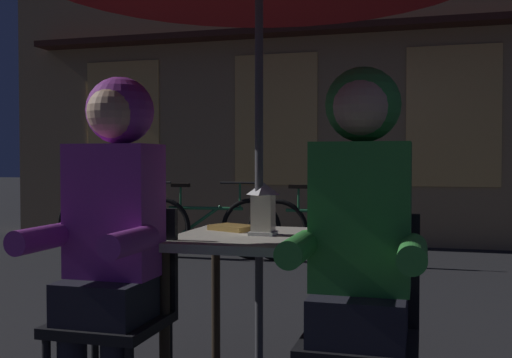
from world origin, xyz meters
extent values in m
cube|color=#B2AD9E|center=(0.00, 0.00, 0.72)|extent=(0.72, 0.72, 0.04)
cylinder|color=#2D2319|center=(-0.31, -0.31, 0.35)|extent=(0.04, 0.04, 0.70)
cylinder|color=#2D2319|center=(0.31, -0.31, 0.35)|extent=(0.04, 0.04, 0.70)
cylinder|color=#2D2319|center=(-0.31, 0.31, 0.35)|extent=(0.04, 0.04, 0.70)
cylinder|color=#2D2319|center=(0.31, 0.31, 0.35)|extent=(0.04, 0.04, 0.70)
cylinder|color=#4C4C51|center=(0.00, 0.00, 1.12)|extent=(0.04, 0.04, 2.25)
cube|color=white|center=(0.01, 0.01, 0.75)|extent=(0.11, 0.11, 0.02)
cube|color=white|center=(0.01, 0.01, 0.84)|extent=(0.09, 0.09, 0.16)
pyramid|color=white|center=(0.01, 0.01, 0.94)|extent=(0.11, 0.11, 0.06)
cube|color=black|center=(-0.48, -0.44, 0.43)|extent=(0.40, 0.40, 0.04)
cube|color=black|center=(-0.48, -0.26, 0.66)|extent=(0.40, 0.03, 0.42)
cube|color=black|center=(0.48, -0.44, 0.43)|extent=(0.40, 0.40, 0.04)
cube|color=black|center=(0.48, -0.26, 0.66)|extent=(0.40, 0.03, 0.42)
cube|color=black|center=(-0.48, -0.44, 0.53)|extent=(0.32, 0.36, 0.16)
cube|color=purple|center=(-0.48, -0.40, 0.87)|extent=(0.34, 0.22, 0.52)
cylinder|color=purple|center=(-0.30, -0.62, 0.78)|extent=(0.09, 0.30, 0.09)
cylinder|color=purple|center=(-0.66, -0.62, 0.78)|extent=(0.09, 0.30, 0.09)
sphere|color=tan|center=(-0.48, -0.40, 1.25)|extent=(0.21, 0.21, 0.21)
sphere|color=purple|center=(-0.48, -0.35, 1.26)|extent=(0.27, 0.27, 0.27)
cube|color=black|center=(0.48, -0.44, 0.53)|extent=(0.32, 0.36, 0.16)
cube|color=#338C38|center=(0.48, -0.40, 0.87)|extent=(0.34, 0.22, 0.52)
cylinder|color=#338C38|center=(0.66, -0.62, 0.78)|extent=(0.09, 0.30, 0.09)
cylinder|color=#338C38|center=(0.30, -0.62, 0.78)|extent=(0.09, 0.30, 0.09)
sphere|color=tan|center=(0.48, -0.40, 1.25)|extent=(0.21, 0.21, 0.21)
sphere|color=#338C38|center=(0.48, -0.35, 1.26)|extent=(0.27, 0.27, 0.27)
cube|color=#937A56|center=(-0.07, 5.40, 3.10)|extent=(10.00, 0.60, 6.20)
cube|color=#E0B260|center=(-3.37, 5.09, 1.60)|extent=(1.10, 0.02, 1.70)
cube|color=#E0B260|center=(-1.17, 5.09, 1.60)|extent=(1.10, 0.02, 1.70)
cube|color=#E0B260|center=(1.03, 5.09, 1.60)|extent=(1.10, 0.02, 1.70)
cube|color=#331914|center=(-0.07, 4.95, 2.70)|extent=(9.00, 0.36, 0.08)
torus|color=black|center=(-2.07, 3.56, 0.33)|extent=(0.66, 0.07, 0.66)
torus|color=black|center=(-3.09, 3.59, 0.33)|extent=(0.66, 0.07, 0.66)
cylinder|color=maroon|center=(-2.58, 3.57, 0.54)|extent=(0.84, 0.06, 0.04)
cylinder|color=maroon|center=(-2.71, 3.58, 0.36)|extent=(0.61, 0.06, 0.44)
cylinder|color=maroon|center=(-2.87, 3.58, 0.66)|extent=(0.02, 0.02, 0.24)
cube|color=black|center=(-2.87, 3.58, 0.79)|extent=(0.20, 0.09, 0.04)
cylinder|color=maroon|center=(-2.20, 3.56, 0.68)|extent=(0.02, 0.02, 0.28)
cylinder|color=black|center=(-2.20, 3.56, 0.82)|extent=(0.44, 0.04, 0.02)
torus|color=black|center=(-1.09, 3.67, 0.33)|extent=(0.66, 0.09, 0.66)
torus|color=black|center=(-2.11, 3.61, 0.33)|extent=(0.66, 0.09, 0.66)
cylinder|color=#236B3D|center=(-1.60, 3.64, 0.54)|extent=(0.84, 0.09, 0.04)
cylinder|color=#236B3D|center=(-1.73, 3.63, 0.36)|extent=(0.61, 0.08, 0.44)
cylinder|color=#236B3D|center=(-1.89, 3.62, 0.66)|extent=(0.02, 0.02, 0.24)
cube|color=black|center=(-1.89, 3.62, 0.79)|extent=(0.20, 0.09, 0.04)
cylinder|color=#236B3D|center=(-1.22, 3.67, 0.68)|extent=(0.02, 0.02, 0.28)
cylinder|color=black|center=(-1.22, 3.67, 0.82)|extent=(0.44, 0.05, 0.02)
torus|color=black|center=(0.23, 3.61, 0.33)|extent=(0.66, 0.06, 0.66)
torus|color=black|center=(-0.79, 3.63, 0.33)|extent=(0.66, 0.06, 0.66)
cylinder|color=#236B3D|center=(-0.28, 3.62, 0.54)|extent=(0.84, 0.05, 0.04)
cylinder|color=#236B3D|center=(-0.40, 3.62, 0.36)|extent=(0.61, 0.05, 0.44)
cylinder|color=#236B3D|center=(-0.56, 3.62, 0.66)|extent=(0.02, 0.02, 0.24)
cube|color=black|center=(-0.56, 3.62, 0.79)|extent=(0.20, 0.08, 0.04)
cylinder|color=#236B3D|center=(0.11, 3.61, 0.68)|extent=(0.02, 0.02, 0.28)
cylinder|color=black|center=(0.11, 3.61, 0.82)|extent=(0.44, 0.03, 0.02)
cube|color=olive|center=(-0.17, 0.15, 0.75)|extent=(0.24, 0.21, 0.02)
camera|label=1|loc=(0.69, -2.52, 1.07)|focal=42.17mm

